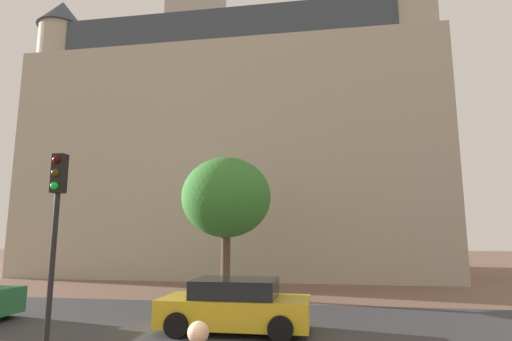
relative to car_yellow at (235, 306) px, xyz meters
name	(u,v)px	position (x,y,z in m)	size (l,w,h in m)	color
ground_plane	(249,317)	(0.02, 2.01, -0.67)	(120.00, 120.00, 0.00)	brown
street_asphalt_strip	(245,321)	(0.02, 1.43, -0.67)	(120.00, 6.50, 0.00)	#38383D
landmark_building	(238,154)	(-3.80, 18.61, 8.16)	(26.99, 15.32, 30.34)	#B2A893
car_yellow	(235,306)	(0.00, 0.00, 0.00)	(4.04, 2.08, 1.39)	gold
traffic_light_pole	(56,212)	(-3.53, -2.97, 2.44)	(0.28, 0.34, 4.44)	black
tree_curb_far	(226,198)	(-1.68, 5.89, 3.54)	(3.88, 3.88, 5.99)	brown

